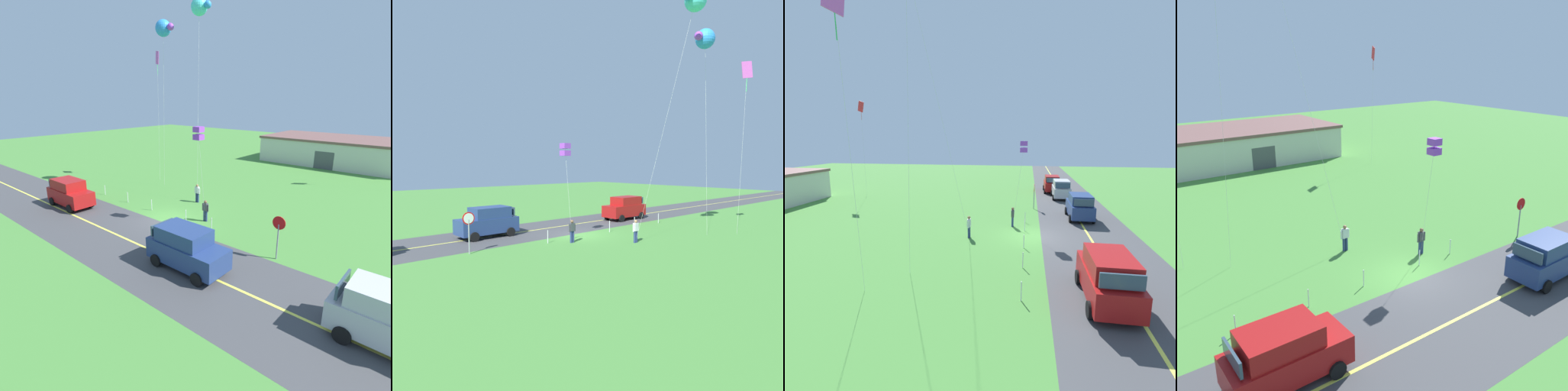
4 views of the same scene
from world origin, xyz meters
The scene contains 18 objects.
ground_plane centered at (0.00, 0.00, -0.05)m, with size 120.00×120.00×0.10m, color #478438.
asphalt_road centered at (0.00, -4.00, 0.00)m, with size 120.00×7.00×0.00m, color #424244.
road_centre_stripe centered at (0.00, -4.00, 0.01)m, with size 120.00×0.16×0.00m, color #E5E04C.
car_suv_foreground centered at (5.58, -4.08, 1.15)m, with size 4.40×2.12×2.24m.
car_parked_west_near centered at (-8.44, -2.97, 1.15)m, with size 4.40×2.12×2.24m.
stop_sign centered at (8.79, -0.10, 1.80)m, with size 0.76×0.08×2.56m.
person_adult_near centered at (2.20, 1.70, 0.86)m, with size 0.58×0.22×1.60m.
person_adult_companion centered at (-1.07, 4.64, 0.86)m, with size 0.58×0.22×1.60m.
kite_red_low centered at (2.17, 0.94, 6.42)m, with size 0.56×1.04×6.86m.
kite_blue_mid centered at (-3.24, 7.48, 15.84)m, with size 2.94×3.55×16.55m.
kite_yellow_high centered at (-9.39, 8.23, 12.17)m, with size 0.98×0.52×13.11m.
kite_green_far centered at (-6.45, 6.38, 14.47)m, with size 1.90×1.40×15.18m.
warehouse_distant centered at (2.51, 29.86, 1.75)m, with size 18.36×10.20×3.50m.
fence_post_0 centered at (-8.99, 0.70, 0.45)m, with size 0.05×0.05×0.90m, color silver.
fence_post_1 centered at (-5.60, 0.70, 0.45)m, with size 0.05×0.05×0.90m, color silver.
fence_post_2 centered at (-2.53, 0.70, 0.45)m, with size 0.05×0.05×0.90m, color silver.
fence_post_3 centered at (1.18, 0.70, 0.45)m, with size 0.05×0.05×0.90m, color silver.
fence_post_4 centered at (3.55, 0.70, 0.45)m, with size 0.05×0.05×0.90m, color silver.
Camera 1 is at (15.66, -15.09, 8.72)m, focal length 28.93 mm.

